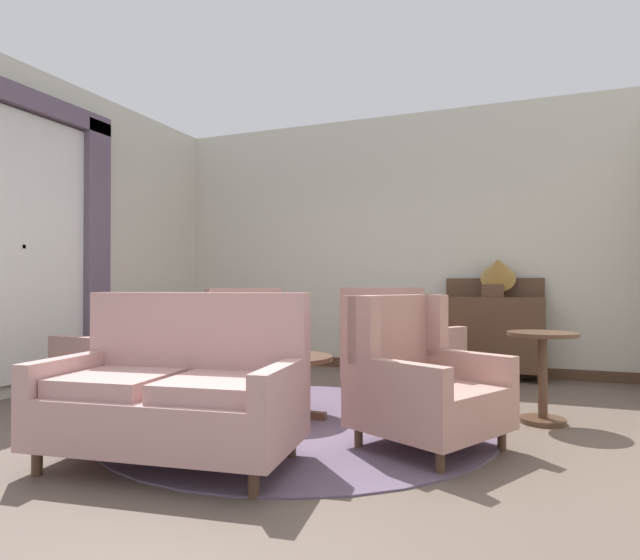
{
  "coord_description": "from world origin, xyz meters",
  "views": [
    {
      "loc": [
        1.67,
        -3.51,
        1.05
      ],
      "look_at": [
        0.07,
        0.56,
        1.11
      ],
      "focal_mm": 30.27,
      "sensor_mm": 36.0,
      "label": 1
    }
  ],
  "objects_px": {
    "coffee_table": "(284,368)",
    "armchair_beside_settee": "(131,359)",
    "gramophone": "(497,272)",
    "armchair_near_sideboard": "(238,347)",
    "sideboard": "(493,332)",
    "settee": "(176,393)",
    "armchair_near_window": "(397,351)",
    "side_table": "(543,368)",
    "armchair_far_left": "(419,382)",
    "porcelain_vase": "(278,340)"
  },
  "relations": [
    {
      "from": "side_table",
      "to": "gramophone",
      "type": "height_order",
      "value": "gramophone"
    },
    {
      "from": "coffee_table",
      "to": "porcelain_vase",
      "type": "bearing_deg",
      "value": -112.44
    },
    {
      "from": "armchair_near_window",
      "to": "armchair_far_left",
      "type": "distance_m",
      "value": 1.64
    },
    {
      "from": "armchair_near_sideboard",
      "to": "gramophone",
      "type": "bearing_deg",
      "value": 168.72
    },
    {
      "from": "armchair_near_window",
      "to": "armchair_beside_settee",
      "type": "bearing_deg",
      "value": 63.07
    },
    {
      "from": "settee",
      "to": "armchair_far_left",
      "type": "bearing_deg",
      "value": 26.57
    },
    {
      "from": "coffee_table",
      "to": "armchair_beside_settee",
      "type": "bearing_deg",
      "value": -173.47
    },
    {
      "from": "armchair_near_sideboard",
      "to": "gramophone",
      "type": "height_order",
      "value": "gramophone"
    },
    {
      "from": "coffee_table",
      "to": "armchair_far_left",
      "type": "bearing_deg",
      "value": -18.18
    },
    {
      "from": "settee",
      "to": "armchair_near_window",
      "type": "relative_size",
      "value": 1.32
    },
    {
      "from": "armchair_far_left",
      "to": "armchair_near_sideboard",
      "type": "relative_size",
      "value": 0.96
    },
    {
      "from": "armchair_near_sideboard",
      "to": "side_table",
      "type": "xyz_separation_m",
      "value": [
        2.89,
        -0.34,
        -0.01
      ]
    },
    {
      "from": "armchair_far_left",
      "to": "side_table",
      "type": "height_order",
      "value": "armchair_far_left"
    },
    {
      "from": "armchair_beside_settee",
      "to": "porcelain_vase",
      "type": "bearing_deg",
      "value": 97.65
    },
    {
      "from": "armchair_near_sideboard",
      "to": "sideboard",
      "type": "xyz_separation_m",
      "value": [
        2.4,
        1.6,
        0.09
      ]
    },
    {
      "from": "coffee_table",
      "to": "porcelain_vase",
      "type": "height_order",
      "value": "porcelain_vase"
    },
    {
      "from": "side_table",
      "to": "gramophone",
      "type": "relative_size",
      "value": 1.22
    },
    {
      "from": "settee",
      "to": "side_table",
      "type": "bearing_deg",
      "value": 34.23
    },
    {
      "from": "armchair_near_window",
      "to": "armchair_near_sideboard",
      "type": "height_order",
      "value": "armchair_near_window"
    },
    {
      "from": "porcelain_vase",
      "to": "sideboard",
      "type": "distance_m",
      "value": 2.97
    },
    {
      "from": "sideboard",
      "to": "gramophone",
      "type": "xyz_separation_m",
      "value": [
        0.05,
        -0.09,
        0.69
      ]
    },
    {
      "from": "armchair_far_left",
      "to": "armchair_near_sideboard",
      "type": "height_order",
      "value": "armchair_near_sideboard"
    },
    {
      "from": "settee",
      "to": "armchair_near_window",
      "type": "height_order",
      "value": "armchair_near_window"
    },
    {
      "from": "coffee_table",
      "to": "porcelain_vase",
      "type": "distance_m",
      "value": 0.24
    },
    {
      "from": "coffee_table",
      "to": "settee",
      "type": "height_order",
      "value": "settee"
    },
    {
      "from": "armchair_beside_settee",
      "to": "sideboard",
      "type": "xyz_separation_m",
      "value": [
        2.85,
        2.68,
        0.11
      ]
    },
    {
      "from": "settee",
      "to": "armchair_near_window",
      "type": "bearing_deg",
      "value": 65.12
    },
    {
      "from": "armchair_near_sideboard",
      "to": "porcelain_vase",
      "type": "bearing_deg",
      "value": 90.83
    },
    {
      "from": "coffee_table",
      "to": "sideboard",
      "type": "distance_m",
      "value": 2.91
    },
    {
      "from": "porcelain_vase",
      "to": "armchair_near_window",
      "type": "bearing_deg",
      "value": 61.47
    },
    {
      "from": "sideboard",
      "to": "armchair_near_sideboard",
      "type": "bearing_deg",
      "value": -146.35
    },
    {
      "from": "armchair_far_left",
      "to": "coffee_table",
      "type": "bearing_deg",
      "value": 99.21
    },
    {
      "from": "coffee_table",
      "to": "sideboard",
      "type": "height_order",
      "value": "sideboard"
    },
    {
      "from": "porcelain_vase",
      "to": "armchair_far_left",
      "type": "relative_size",
      "value": 0.28
    },
    {
      "from": "armchair_near_window",
      "to": "side_table",
      "type": "bearing_deg",
      "value": -175.14
    },
    {
      "from": "porcelain_vase",
      "to": "gramophone",
      "type": "height_order",
      "value": "gramophone"
    },
    {
      "from": "armchair_near_window",
      "to": "gramophone",
      "type": "height_order",
      "value": "gramophone"
    },
    {
      "from": "armchair_beside_settee",
      "to": "gramophone",
      "type": "height_order",
      "value": "gramophone"
    },
    {
      "from": "porcelain_vase",
      "to": "armchair_beside_settee",
      "type": "bearing_deg",
      "value": -175.77
    },
    {
      "from": "settee",
      "to": "coffee_table",
      "type": "bearing_deg",
      "value": 77.01
    },
    {
      "from": "armchair_beside_settee",
      "to": "coffee_table",
      "type": "bearing_deg",
      "value": 99.95
    },
    {
      "from": "porcelain_vase",
      "to": "sideboard",
      "type": "xyz_separation_m",
      "value": [
        1.47,
        2.57,
        -0.1
      ]
    },
    {
      "from": "armchair_far_left",
      "to": "side_table",
      "type": "xyz_separation_m",
      "value": [
        0.77,
        0.96,
        -0.0
      ]
    },
    {
      "from": "coffee_table",
      "to": "gramophone",
      "type": "height_order",
      "value": "gramophone"
    },
    {
      "from": "armchair_far_left",
      "to": "gramophone",
      "type": "relative_size",
      "value": 1.89
    },
    {
      "from": "armchair_near_window",
      "to": "side_table",
      "type": "xyz_separation_m",
      "value": [
        1.29,
        -0.6,
        -0.01
      ]
    },
    {
      "from": "coffee_table",
      "to": "armchair_near_window",
      "type": "xyz_separation_m",
      "value": [
        0.65,
        1.18,
        0.04
      ]
    },
    {
      "from": "coffee_table",
      "to": "armchair_far_left",
      "type": "relative_size",
      "value": 0.72
    },
    {
      "from": "porcelain_vase",
      "to": "armchair_far_left",
      "type": "height_order",
      "value": "armchair_far_left"
    },
    {
      "from": "porcelain_vase",
      "to": "side_table",
      "type": "bearing_deg",
      "value": 17.84
    }
  ]
}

